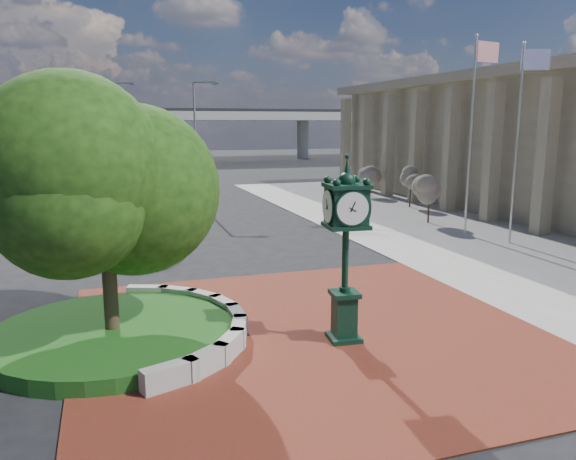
# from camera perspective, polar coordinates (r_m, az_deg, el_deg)

# --- Properties ---
(ground) EXTENTS (200.00, 200.00, 0.00)m
(ground) POSITION_cam_1_polar(r_m,az_deg,el_deg) (16.01, 1.11, -9.25)
(ground) COLOR black
(ground) RESTS_ON ground
(plaza) EXTENTS (12.00, 12.00, 0.04)m
(plaza) POSITION_cam_1_polar(r_m,az_deg,el_deg) (15.12, 2.37, -10.41)
(plaza) COLOR brown
(plaza) RESTS_ON ground
(sidewalk) EXTENTS (20.00, 50.00, 0.04)m
(sidewalk) POSITION_cam_1_polar(r_m,az_deg,el_deg) (32.48, 22.46, 0.28)
(sidewalk) COLOR #9E9B93
(sidewalk) RESTS_ON ground
(planter_wall) EXTENTS (2.96, 6.77, 0.54)m
(planter_wall) POSITION_cam_1_polar(r_m,az_deg,el_deg) (15.29, -8.65, -9.28)
(planter_wall) COLOR #9E9B93
(planter_wall) RESTS_ON ground
(grass_bed) EXTENTS (6.10, 6.10, 0.40)m
(grass_bed) POSITION_cam_1_polar(r_m,az_deg,el_deg) (15.15, -17.35, -10.15)
(grass_bed) COLOR #124113
(grass_bed) RESTS_ON ground
(overpass) EXTENTS (90.00, 12.00, 7.50)m
(overpass) POSITION_cam_1_polar(r_m,az_deg,el_deg) (84.34, -15.17, 11.16)
(overpass) COLOR #9E9B93
(overpass) RESTS_ON ground
(tree_planter) EXTENTS (5.20, 5.20, 6.33)m
(tree_planter) POSITION_cam_1_polar(r_m,az_deg,el_deg) (14.31, -18.14, 3.18)
(tree_planter) COLOR #38281C
(tree_planter) RESTS_ON ground
(tree_street) EXTENTS (4.40, 4.40, 5.45)m
(tree_street) POSITION_cam_1_polar(r_m,az_deg,el_deg) (32.29, -16.45, 6.37)
(tree_street) COLOR #38281C
(tree_street) RESTS_ON ground
(post_clock) EXTENTS (1.06, 1.06, 4.68)m
(post_clock) POSITION_cam_1_polar(r_m,az_deg,el_deg) (13.97, 5.87, -1.31)
(post_clock) COLOR black
(post_clock) RESTS_ON ground
(parked_car) EXTENTS (1.92, 4.72, 1.60)m
(parked_car) POSITION_cam_1_polar(r_m,az_deg,el_deg) (55.21, -10.70, 5.75)
(parked_car) COLOR #5A120C
(parked_car) RESTS_ON ground
(flagpole_a) EXTENTS (1.49, 0.29, 9.59)m
(flagpole_a) POSITION_cam_1_polar(r_m,az_deg,el_deg) (28.76, 18.06, 9.14)
(flagpole_a) COLOR silver
(flagpole_a) RESTS_ON ground
(flagpole_b) EXTENTS (1.39, 0.35, 8.99)m
(flagpole_b) POSITION_cam_1_polar(r_m,az_deg,el_deg) (27.44, 22.23, 8.17)
(flagpole_b) COLOR silver
(flagpole_b) RESTS_ON ground
(street_lamp_near) EXTENTS (1.75, 0.90, 8.27)m
(street_lamp_near) POSITION_cam_1_polar(r_m,az_deg,el_deg) (39.79, -9.14, 9.75)
(street_lamp_near) COLOR slate
(street_lamp_near) RESTS_ON ground
(street_lamp_far) EXTENTS (1.99, 0.93, 9.28)m
(street_lamp_far) POSITION_cam_1_polar(r_m,az_deg,el_deg) (57.34, -16.76, 10.31)
(street_lamp_far) COLOR slate
(street_lamp_far) RESTS_ON ground
(shrub_near) EXTENTS (1.20, 1.20, 2.20)m
(shrub_near) POSITION_cam_1_polar(r_m,az_deg,el_deg) (32.01, 14.16, 3.49)
(shrub_near) COLOR #38281C
(shrub_near) RESTS_ON ground
(shrub_mid) EXTENTS (1.20, 1.20, 2.20)m
(shrub_mid) POSITION_cam_1_polar(r_m,az_deg,el_deg) (37.73, 12.35, 4.63)
(shrub_mid) COLOR #38281C
(shrub_mid) RESTS_ON ground
(shrub_far) EXTENTS (1.20, 1.20, 2.20)m
(shrub_far) POSITION_cam_1_polar(r_m,az_deg,el_deg) (42.91, 8.38, 5.48)
(shrub_far) COLOR #38281C
(shrub_far) RESTS_ON ground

